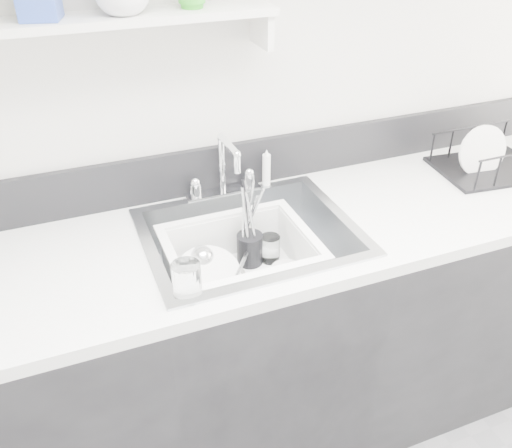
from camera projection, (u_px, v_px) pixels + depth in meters
name	position (u px, v px, depth m)	size (l,w,h in m)	color
room_shell	(505.00, 30.00, 0.61)	(3.50, 3.00, 2.60)	silver
counter_run	(251.00, 342.00, 1.89)	(3.20, 0.62, 0.92)	black
backsplash	(218.00, 168.00, 1.84)	(3.20, 0.02, 0.16)	black
sink	(250.00, 256.00, 1.70)	(0.64, 0.52, 0.20)	silver
faucet	(223.00, 180.00, 1.81)	(0.26, 0.18, 0.23)	silver
side_sprayer	(266.00, 168.00, 1.86)	(0.03, 0.03, 0.14)	white
wall_shelf	(91.00, 24.00, 1.40)	(1.00, 0.16, 0.12)	silver
wash_tub	(241.00, 264.00, 1.65)	(0.44, 0.36, 0.17)	white
plate_stack	(211.00, 280.00, 1.65)	(0.24, 0.24, 0.10)	white
utensil_cup	(250.00, 247.00, 1.74)	(0.08, 0.08, 0.28)	black
ladle	(227.00, 266.00, 1.68)	(0.31, 0.11, 0.09)	silver
tumbler_in_tub	(270.00, 248.00, 1.76)	(0.06, 0.06, 0.09)	white
tumbler_counter	(187.00, 281.00, 1.36)	(0.07, 0.07, 0.10)	white
dish_rack	(492.00, 154.00, 1.97)	(0.38, 0.28, 0.13)	black
bowl_small	(286.00, 272.00, 1.71)	(0.10, 0.10, 0.03)	white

